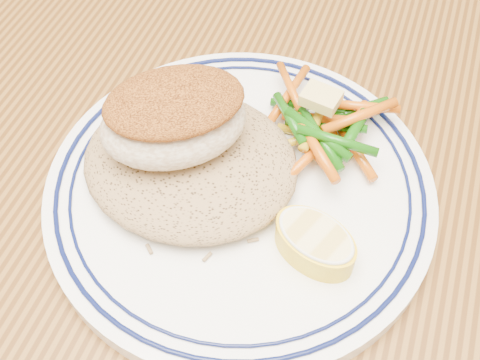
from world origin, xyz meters
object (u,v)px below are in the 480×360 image
at_px(dining_table, 266,276).
at_px(plate, 240,189).
at_px(rice_pilaf, 190,159).
at_px(lemon_wedge, 315,242).
at_px(fish_fillet, 174,118).
at_px(vegetable_pile, 326,126).

height_order(dining_table, plate, plate).
relative_size(dining_table, rice_pilaf, 10.59).
height_order(plate, lemon_wedge, lemon_wedge).
distance_m(plate, fish_fillet, 0.07).
bearing_deg(vegetable_pile, rice_pilaf, -143.33).
distance_m(rice_pilaf, vegetable_pile, 0.09).
xyz_separation_m(plate, rice_pilaf, (-0.03, -0.00, 0.02)).
xyz_separation_m(rice_pilaf, vegetable_pile, (0.08, 0.06, 0.00)).
height_order(plate, rice_pilaf, rice_pilaf).
relative_size(dining_table, vegetable_pile, 14.31).
distance_m(dining_table, plate, 0.11).
xyz_separation_m(fish_fillet, vegetable_pile, (0.09, 0.05, -0.03)).
xyz_separation_m(dining_table, fish_fillet, (-0.07, 0.01, 0.16)).
relative_size(fish_fillet, vegetable_pile, 1.08).
bearing_deg(lemon_wedge, fish_fillet, 160.22).
height_order(rice_pilaf, lemon_wedge, rice_pilaf).
bearing_deg(rice_pilaf, plate, 1.25).
distance_m(rice_pilaf, lemon_wedge, 0.10).
distance_m(fish_fillet, vegetable_pile, 0.10).
bearing_deg(fish_fillet, lemon_wedge, -19.78).
height_order(dining_table, vegetable_pile, vegetable_pile).
height_order(plate, fish_fillet, fish_fillet).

